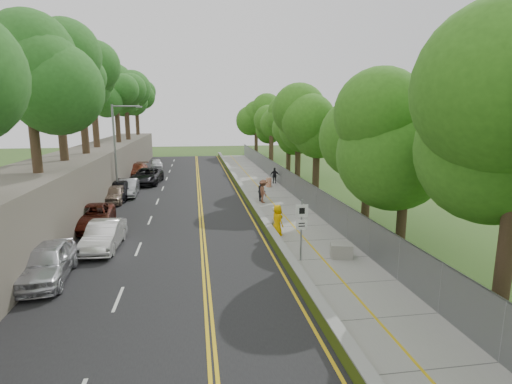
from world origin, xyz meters
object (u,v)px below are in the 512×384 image
(car_0, at_px, (46,263))
(car_1, at_px, (104,235))
(car_2, at_px, (93,217))
(concrete_block, at_px, (341,250))
(signpost, at_px, (302,223))
(streetlight, at_px, (117,145))
(construction_barrel, at_px, (269,182))
(painter_0, at_px, (277,220))
(person_far, at_px, (275,176))

(car_0, distance_m, car_1, 4.31)
(car_0, xyz_separation_m, car_2, (0.00, 8.33, -0.09))
(car_2, bearing_deg, concrete_block, -33.98)
(signpost, xyz_separation_m, car_0, (-11.65, -0.62, -1.10))
(car_0, bearing_deg, concrete_block, -1.02)
(car_1, bearing_deg, streetlight, 98.04)
(construction_barrel, relative_size, car_1, 0.20)
(car_0, bearing_deg, car_2, 85.94)
(signpost, distance_m, painter_0, 4.40)
(concrete_block, bearing_deg, streetlight, 128.95)
(signpost, distance_m, car_0, 11.72)
(painter_0, distance_m, person_far, 18.17)
(painter_0, bearing_deg, person_far, -32.16)
(concrete_block, relative_size, painter_0, 0.57)
(signpost, xyz_separation_m, car_1, (-10.05, 3.38, -1.18))
(streetlight, bearing_deg, person_far, 19.18)
(streetlight, distance_m, car_0, 18.04)
(concrete_block, bearing_deg, painter_0, 120.46)
(car_1, bearing_deg, signpost, -16.68)
(car_1, height_order, person_far, person_far)
(painter_0, height_order, person_far, painter_0)
(car_0, bearing_deg, streetlight, 85.50)
(signpost, distance_m, car_1, 10.67)
(concrete_block, xyz_separation_m, car_2, (-13.80, 7.59, 0.37))
(car_2, bearing_deg, painter_0, -21.96)
(streetlight, bearing_deg, signpost, -55.92)
(concrete_block, xyz_separation_m, car_0, (-13.80, -0.73, 0.45))
(car_1, xyz_separation_m, car_2, (-1.60, 4.33, -0.01))
(concrete_block, height_order, car_2, car_2)
(construction_barrel, bearing_deg, signpost, -96.11)
(car_0, xyz_separation_m, painter_0, (11.35, 4.90, 0.12))
(construction_barrel, xyz_separation_m, car_2, (-13.81, -12.49, 0.27))
(streetlight, distance_m, car_1, 14.24)
(painter_0, bearing_deg, concrete_block, -170.75)
(construction_barrel, height_order, person_far, person_far)
(construction_barrel, distance_m, car_2, 18.62)
(streetlight, relative_size, car_0, 1.66)
(signpost, relative_size, car_1, 0.69)
(construction_barrel, height_order, concrete_block, construction_barrel)
(painter_0, xyz_separation_m, person_far, (3.45, 17.84, -0.11))
(car_1, relative_size, painter_0, 2.42)
(construction_barrel, height_order, car_2, car_2)
(car_1, bearing_deg, painter_0, 7.17)
(signpost, height_order, person_far, signpost)
(signpost, xyz_separation_m, person_far, (3.15, 22.12, -1.09))
(car_2, relative_size, person_far, 3.19)
(car_0, relative_size, car_2, 0.91)
(construction_barrel, distance_m, concrete_block, 20.08)
(signpost, distance_m, person_far, 22.37)
(streetlight, distance_m, construction_barrel, 14.64)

